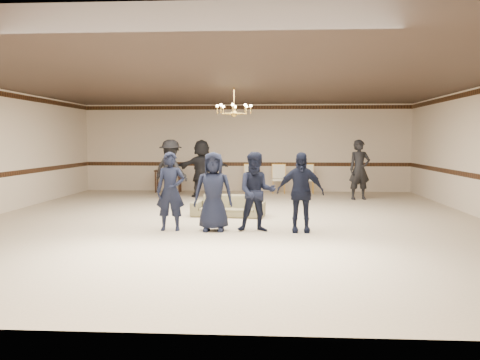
% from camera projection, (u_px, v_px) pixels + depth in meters
% --- Properties ---
extents(room, '(12.01, 14.01, 3.21)m').
position_uv_depth(room, '(231.00, 153.00, 11.85)').
color(room, '#C3B296').
rests_on(room, ground).
extents(chair_rail, '(12.00, 0.02, 0.14)m').
position_uv_depth(chair_rail, '(246.00, 164.00, 18.85)').
color(chair_rail, '#382011').
rests_on(chair_rail, wall_back).
extents(crown_molding, '(12.00, 0.02, 0.14)m').
position_uv_depth(crown_molding, '(246.00, 107.00, 18.68)').
color(crown_molding, '#382011').
rests_on(crown_molding, wall_back).
extents(chandelier, '(0.94, 0.94, 0.89)m').
position_uv_depth(chandelier, '(234.00, 101.00, 12.75)').
color(chandelier, '#BC933C').
rests_on(chandelier, ceiling).
extents(boy_a, '(0.62, 0.42, 1.65)m').
position_uv_depth(boy_a, '(171.00, 191.00, 10.66)').
color(boy_a, black).
rests_on(boy_a, floor).
extents(boy_b, '(0.82, 0.54, 1.65)m').
position_uv_depth(boy_b, '(213.00, 192.00, 10.60)').
color(boy_b, black).
rests_on(boy_b, floor).
extents(boy_c, '(0.83, 0.67, 1.65)m').
position_uv_depth(boy_c, '(257.00, 192.00, 10.55)').
color(boy_c, black).
rests_on(boy_c, floor).
extents(boy_d, '(0.97, 0.41, 1.65)m').
position_uv_depth(boy_d, '(300.00, 192.00, 10.49)').
color(boy_d, black).
rests_on(boy_d, floor).
extents(settee, '(1.86, 0.89, 0.52)m').
position_uv_depth(settee, '(228.00, 206.00, 12.67)').
color(settee, '#7B7652').
rests_on(settee, floor).
extents(adult_left, '(1.42, 1.22, 1.91)m').
position_uv_depth(adult_left, '(171.00, 170.00, 16.25)').
color(adult_left, black).
rests_on(adult_left, floor).
extents(adult_mid, '(1.83, 0.80, 1.91)m').
position_uv_depth(adult_mid, '(202.00, 168.00, 16.90)').
color(adult_mid, black).
rests_on(adult_mid, floor).
extents(adult_right, '(0.78, 0.60, 1.91)m').
position_uv_depth(adult_right, '(359.00, 170.00, 16.18)').
color(adult_right, black).
rests_on(adult_right, floor).
extents(banquet_chair_left, '(0.51, 0.51, 1.02)m').
position_uv_depth(banquet_chair_left, '(251.00, 179.00, 18.09)').
color(banquet_chair_left, '#F2EBCB').
rests_on(banquet_chair_left, floor).
extents(banquet_chair_mid, '(0.53, 0.53, 1.02)m').
position_uv_depth(banquet_chair_mid, '(279.00, 179.00, 18.03)').
color(banquet_chair_mid, '#F2EBCB').
rests_on(banquet_chair_mid, floor).
extents(banquet_chair_right, '(0.51, 0.51, 1.02)m').
position_uv_depth(banquet_chair_right, '(307.00, 179.00, 17.97)').
color(banquet_chair_right, '#F2EBCB').
rests_on(banquet_chair_right, floor).
extents(console_table, '(0.98, 0.44, 0.81)m').
position_uv_depth(console_table, '(168.00, 181.00, 18.49)').
color(console_table, black).
rests_on(console_table, floor).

